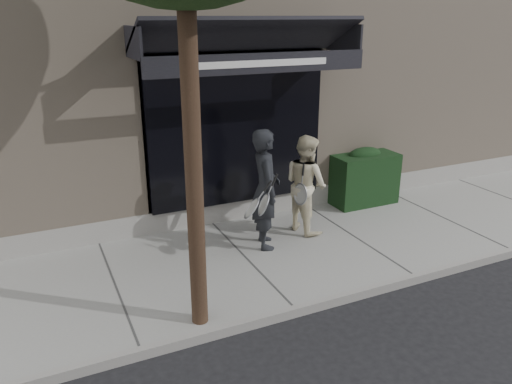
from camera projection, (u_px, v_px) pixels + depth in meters
name	position (u px, v px, depth m)	size (l,w,h in m)	color
ground	(352.00, 241.00, 8.60)	(80.00, 80.00, 0.00)	black
sidewalk	(352.00, 238.00, 8.58)	(20.00, 3.00, 0.12)	gray
curb	(415.00, 279.00, 7.26)	(20.00, 0.10, 0.14)	gray
building_facade	(238.00, 57.00, 11.91)	(14.30, 8.04, 5.64)	tan
hedge	(363.00, 177.00, 9.88)	(1.30, 0.70, 1.14)	black
pedestrian_front	(265.00, 189.00, 7.88)	(0.86, 0.95, 1.94)	black
pedestrian_back	(306.00, 184.00, 8.51)	(0.76, 0.91, 1.70)	beige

